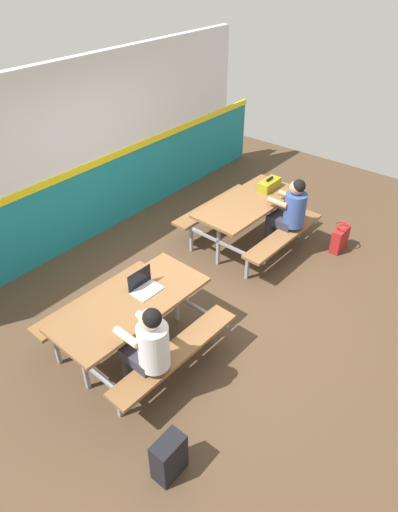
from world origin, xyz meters
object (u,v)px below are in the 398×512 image
Objects in this scene: picnic_table_right at (248,211)px; toolbox_grey at (269,185)px; student_further at (290,211)px; tote_bag_bright at (340,239)px; student_nearer at (148,346)px; laptop_silver at (144,286)px; backpack_dark at (168,457)px; picnic_table_left at (132,314)px.

picnic_table_right is 4.32× the size of toolbox_grey.
student_further is 0.97m from tote_bag_bright.
student_nearer is 2.81× the size of tote_bag_bright.
student_further reaches higher than tote_bag_bright.
toolbox_grey is (2.85, 0.23, 0.02)m from laptop_silver.
picnic_table_right is 3.72m from backpack_dark.
picnic_table_left is 1.00× the size of picnic_table_right.
toolbox_grey reaches higher than backpack_dark.
toolbox_grey is 0.91× the size of backpack_dark.
laptop_silver is 1.73m from backpack_dark.
laptop_silver is 2.86m from toolbox_grey.
picnic_table_left is 0.64m from student_nearer.
picnic_table_right is at bearing 123.39° from tote_bag_bright.
picnic_table_left and picnic_table_right have the same top height.
laptop_silver is at bearing 50.86° from backpack_dark.
picnic_table_left is at bearing -175.18° from toolbox_grey.
picnic_table_right is at bearing 108.63° from student_further.
student_nearer is 1.00× the size of student_further.
student_further reaches higher than toolbox_grey.
toolbox_grey is 4.21m from backpack_dark.
backpack_dark is (-3.89, -1.50, -0.60)m from toolbox_grey.
toolbox_grey is 0.93× the size of tote_bag_bright.
backpack_dark is at bearing -155.83° from picnic_table_right.
laptop_silver reaches higher than backpack_dark.
student_further reaches higher than picnic_table_right.
laptop_silver is at bearing 172.87° from student_further.
backpack_dark is (-0.50, -0.69, -0.49)m from student_nearer.
student_further is at bearing -7.13° from laptop_silver.
student_nearer is (-0.30, -0.55, 0.13)m from picnic_table_left.
student_nearer is (-2.88, -0.82, 0.13)m from picnic_table_right.
student_further is 2.81× the size of tote_bag_bright.
tote_bag_bright is at bearing -77.63° from toolbox_grey.
picnic_table_right is 0.56m from toolbox_grey.
backpack_dark is at bearing -122.86° from picnic_table_left.
laptop_silver reaches higher than toolbox_grey.
picnic_table_right is at bearing 178.22° from toolbox_grey.
toolbox_grey is at bearing 21.10° from backpack_dark.
laptop_silver is (0.54, 0.58, 0.08)m from student_nearer.
student_further reaches higher than picnic_table_left.
toolbox_grey is (3.39, 0.81, 0.10)m from student_nearer.
picnic_table_right is 1.43× the size of student_nearer.
student_further is (0.19, -0.56, 0.13)m from picnic_table_right.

